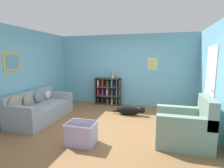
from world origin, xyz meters
TOP-DOWN VIEW (x-y plane):
  - ground_plane at (0.00, 0.00)m, footprint 14.00×14.00m
  - wall_back at (0.00, 2.25)m, footprint 5.60×0.13m
  - wall_left at (-2.55, -0.00)m, footprint 0.13×5.00m
  - wall_right at (2.55, 0.02)m, footprint 0.16×5.00m
  - couch at (-2.03, -0.02)m, footprint 0.93×1.92m
  - bookshelf at (-0.61, 2.06)m, footprint 0.97×0.28m
  - recliner_chair at (1.80, -0.48)m, footprint 1.05×0.88m
  - coffee_table at (-0.26, -1.04)m, footprint 0.59×0.45m
  - dog at (0.40, 1.04)m, footprint 1.04×0.25m
  - vase at (-0.42, 2.04)m, footprint 0.11×0.11m

SIDE VIEW (x-z plane):
  - ground_plane at x=0.00m, z-range 0.00..0.00m
  - dog at x=0.40m, z-range 0.00..0.29m
  - coffee_table at x=-0.26m, z-range 0.01..0.47m
  - couch at x=-2.03m, z-range -0.11..0.72m
  - recliner_chair at x=1.80m, z-range -0.15..0.85m
  - bookshelf at x=-0.61m, z-range -0.01..1.00m
  - vase at x=-0.42m, z-range 1.03..1.27m
  - wall_right at x=2.55m, z-range -0.01..2.59m
  - wall_back at x=0.00m, z-range 0.00..2.60m
  - wall_left at x=-2.55m, z-range 0.00..2.60m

